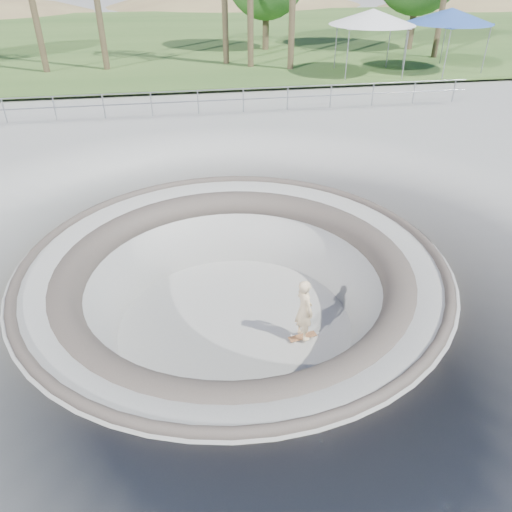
{
  "coord_description": "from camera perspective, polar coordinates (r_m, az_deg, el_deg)",
  "views": [
    {
      "loc": [
        -1.15,
        -10.1,
        6.5
      ],
      "look_at": [
        0.6,
        0.31,
        -0.1
      ],
      "focal_mm": 35.0,
      "sensor_mm": 36.0,
      "label": 1
    }
  ],
  "objects": [
    {
      "name": "distant_hills",
      "position": [
        68.79,
        -5.6,
        20.53
      ],
      "size": [
        103.2,
        45.0,
        28.6
      ],
      "color": "brown",
      "rests_on": "ground"
    },
    {
      "name": "safety_railing",
      "position": [
        22.88,
        -6.64,
        17.1
      ],
      "size": [
        25.0,
        0.06,
        1.03
      ],
      "color": "gray",
      "rests_on": "ground"
    },
    {
      "name": "skateboard",
      "position": [
        12.71,
        5.33,
        -9.16
      ],
      "size": [
        0.75,
        0.34,
        0.07
      ],
      "color": "#99633D",
      "rests_on": "ground"
    },
    {
      "name": "skate_bowl",
      "position": [
        13.14,
        -2.38,
        -7.36
      ],
      "size": [
        14.0,
        14.0,
        4.1
      ],
      "color": "gray",
      "rests_on": "ground"
    },
    {
      "name": "canopy_blue",
      "position": [
        32.32,
        21.39,
        24.2
      ],
      "size": [
        6.19,
        6.19,
        3.32
      ],
      "color": "gray",
      "rests_on": "ground"
    },
    {
      "name": "grass_strip",
      "position": [
        44.56,
        -8.7,
        23.58
      ],
      "size": [
        180.0,
        36.0,
        0.12
      ],
      "color": "#315220",
      "rests_on": "ground"
    },
    {
      "name": "skater",
      "position": [
        12.17,
        5.53,
        -6.14
      ],
      "size": [
        0.56,
        0.7,
        1.67
      ],
      "primitive_type": "imported",
      "rotation": [
        0.0,
        0.0,
        1.86
      ],
      "color": "beige",
      "rests_on": "skateboard"
    },
    {
      "name": "canopy_white",
      "position": [
        30.39,
        13.19,
        25.05
      ],
      "size": [
        6.57,
        6.57,
        3.34
      ],
      "color": "gray",
      "rests_on": "ground"
    },
    {
      "name": "ground",
      "position": [
        12.06,
        -2.57,
        -0.63
      ],
      "size": [
        180.0,
        180.0,
        0.0
      ],
      "primitive_type": "plane",
      "color": "gray",
      "rests_on": "ground"
    }
  ]
}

